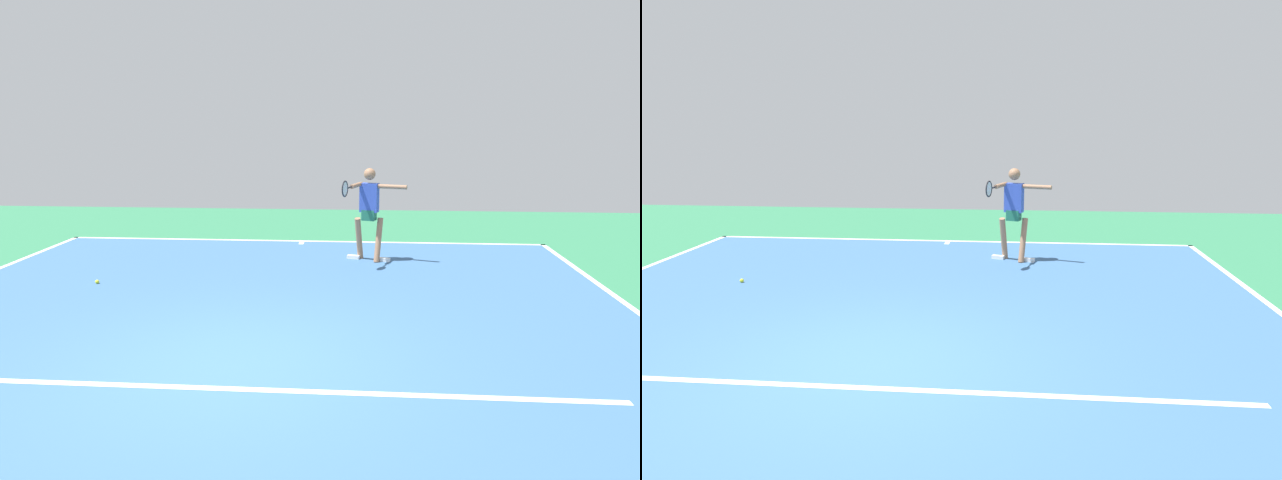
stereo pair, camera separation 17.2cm
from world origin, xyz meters
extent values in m
plane|color=#2D754C|center=(0.00, 0.00, 0.00)|extent=(23.41, 23.41, 0.00)
cube|color=#38608E|center=(0.00, 0.00, 0.00)|extent=(10.56, 13.86, 0.00)
cube|color=white|center=(0.00, -6.88, 0.00)|extent=(10.56, 0.10, 0.01)
cube|color=white|center=(0.00, 0.59, 0.00)|extent=(7.92, 0.10, 0.01)
cube|color=white|center=(0.00, -6.68, 0.00)|extent=(0.10, 0.30, 0.01)
cylinder|color=#9E7051|center=(-1.65, -5.09, 0.41)|extent=(0.20, 0.34, 0.85)
cube|color=white|center=(-1.75, -5.06, 0.04)|extent=(0.26, 0.17, 0.07)
cylinder|color=#9E7051|center=(-1.28, -5.21, 0.41)|extent=(0.20, 0.34, 0.85)
cube|color=white|center=(-1.17, -5.24, 0.04)|extent=(0.26, 0.17, 0.07)
cube|color=#1E664C|center=(-1.46, -5.15, 0.88)|extent=(0.30, 0.26, 0.20)
cube|color=#334CB2|center=(-1.46, -5.15, 1.21)|extent=(0.38, 0.27, 0.55)
sphere|color=#9E7051|center=(-1.46, -5.15, 1.66)|extent=(0.22, 0.22, 0.22)
cylinder|color=#9E7051|center=(-1.88, -5.02, 1.43)|extent=(0.54, 0.24, 0.08)
cylinder|color=#9E7051|center=(-1.22, -4.94, 1.46)|extent=(0.24, 0.54, 0.08)
cylinder|color=black|center=(-1.10, -4.58, 1.46)|extent=(0.09, 0.22, 0.03)
torus|color=black|center=(-1.03, -4.34, 1.46)|extent=(0.11, 0.29, 0.29)
cylinder|color=silver|center=(-1.03, -4.34, 1.46)|extent=(0.08, 0.24, 0.25)
sphere|color=yellow|center=(3.00, -3.10, 0.03)|extent=(0.07, 0.07, 0.07)
camera|label=1|loc=(-1.42, 6.07, 2.65)|focal=33.48mm
camera|label=2|loc=(-1.59, 6.05, 2.65)|focal=33.48mm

